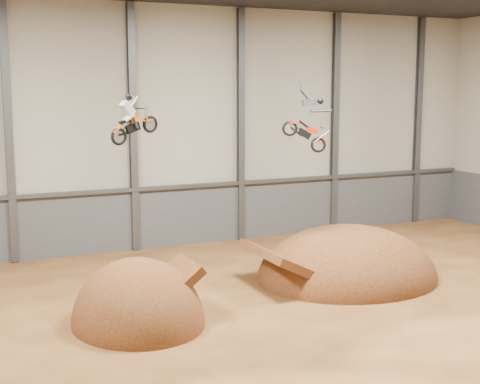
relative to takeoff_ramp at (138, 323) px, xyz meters
name	(u,v)px	position (x,y,z in m)	size (l,w,h in m)	color
floor	(317,323)	(6.55, -2.89, 0.00)	(40.00, 40.00, 0.00)	#533016
back_wall	(188,127)	(6.55, 12.11, 7.00)	(40.00, 0.10, 14.00)	#A9A696
lower_band_back	(189,215)	(6.55, 12.01, 1.75)	(39.80, 0.18, 3.50)	#4E5055
steel_rail	(190,186)	(6.55, 11.86, 3.55)	(39.80, 0.35, 0.20)	#47494F
steel_column_1	(9,132)	(-3.45, 11.91, 7.00)	(0.40, 0.36, 13.90)	#47494F
steel_column_2	(133,129)	(3.22, 11.91, 7.00)	(0.40, 0.36, 13.90)	#47494F
steel_column_3	(241,126)	(9.89, 11.91, 7.00)	(0.40, 0.36, 13.90)	#47494F
steel_column_4	(335,124)	(16.55, 11.91, 7.00)	(0.40, 0.36, 13.90)	#47494F
steel_column_5	(418,121)	(23.22, 11.91, 7.00)	(0.40, 0.36, 13.90)	#47494F
takeoff_ramp	(138,323)	(0.00, 0.00, 0.00)	(5.23, 6.03, 5.23)	#432310
landing_ramp	(347,278)	(11.10, 1.91, 0.00)	(9.08, 8.04, 5.24)	#432310
fmx_rider_a	(137,114)	(0.46, 1.19, 8.27)	(2.19, 0.83, 1.98)	#E45613
fmx_rider_b	(301,116)	(8.07, 1.41, 8.05)	(2.90, 0.83, 2.48)	#B1180B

